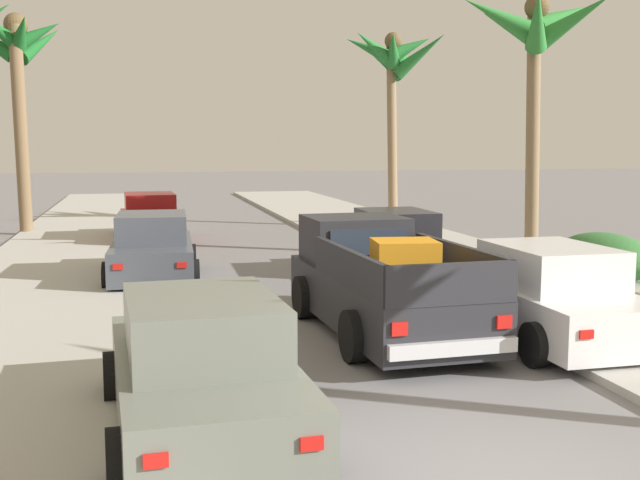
{
  "coord_description": "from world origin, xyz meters",
  "views": [
    {
      "loc": [
        -3.25,
        -6.22,
        3.11
      ],
      "look_at": [
        0.25,
        8.72,
        1.2
      ],
      "focal_mm": 43.6,
      "sensor_mm": 36.0,
      "label": 1
    }
  ],
  "objects_px": {
    "palm_tree_right_mid": "(535,41)",
    "car_right_mid": "(202,371)",
    "palm_tree_left_back": "(392,64)",
    "car_left_mid": "(152,249)",
    "palm_tree_left_mid": "(16,60)",
    "pickup_truck": "(381,284)",
    "car_left_near": "(150,219)",
    "car_right_near": "(547,297)",
    "hedge_bush": "(604,257)",
    "car_left_far": "(395,245)"
  },
  "relations": [
    {
      "from": "palm_tree_left_mid",
      "to": "palm_tree_right_mid",
      "type": "height_order",
      "value": "palm_tree_left_mid"
    },
    {
      "from": "car_left_near",
      "to": "car_right_near",
      "type": "relative_size",
      "value": 1.01
    },
    {
      "from": "palm_tree_right_mid",
      "to": "palm_tree_left_back",
      "type": "xyz_separation_m",
      "value": [
        -1.11,
        8.54,
        0.2
      ]
    },
    {
      "from": "car_left_near",
      "to": "car_left_far",
      "type": "bearing_deg",
      "value": -54.61
    },
    {
      "from": "palm_tree_left_back",
      "to": "car_left_near",
      "type": "bearing_deg",
      "value": -165.7
    },
    {
      "from": "car_right_mid",
      "to": "palm_tree_right_mid",
      "type": "height_order",
      "value": "palm_tree_right_mid"
    },
    {
      "from": "car_left_far",
      "to": "hedge_bush",
      "type": "xyz_separation_m",
      "value": [
        4.33,
        -1.99,
        -0.16
      ]
    },
    {
      "from": "pickup_truck",
      "to": "car_right_mid",
      "type": "height_order",
      "value": "pickup_truck"
    },
    {
      "from": "car_left_mid",
      "to": "palm_tree_left_back",
      "type": "relative_size",
      "value": 0.6
    },
    {
      "from": "palm_tree_left_back",
      "to": "palm_tree_left_mid",
      "type": "bearing_deg",
      "value": 178.61
    },
    {
      "from": "palm_tree_left_mid",
      "to": "palm_tree_right_mid",
      "type": "bearing_deg",
      "value": -32.09
    },
    {
      "from": "car_left_near",
      "to": "palm_tree_left_back",
      "type": "xyz_separation_m",
      "value": [
        8.84,
        2.25,
        5.28
      ]
    },
    {
      "from": "car_left_near",
      "to": "palm_tree_left_mid",
      "type": "bearing_deg",
      "value": 148.37
    },
    {
      "from": "car_right_near",
      "to": "car_right_mid",
      "type": "distance_m",
      "value": 6.3
    },
    {
      "from": "car_left_mid",
      "to": "palm_tree_left_back",
      "type": "bearing_deg",
      "value": 47.26
    },
    {
      "from": "car_left_near",
      "to": "car_right_near",
      "type": "height_order",
      "value": "same"
    },
    {
      "from": "car_left_mid",
      "to": "palm_tree_left_mid",
      "type": "relative_size",
      "value": 0.58
    },
    {
      "from": "car_left_near",
      "to": "car_left_mid",
      "type": "bearing_deg",
      "value": -90.46
    },
    {
      "from": "car_right_mid",
      "to": "palm_tree_right_mid",
      "type": "bearing_deg",
      "value": 48.68
    },
    {
      "from": "car_left_far",
      "to": "palm_tree_right_mid",
      "type": "xyz_separation_m",
      "value": [
        4.36,
        1.59,
        5.07
      ]
    },
    {
      "from": "car_left_mid",
      "to": "palm_tree_left_mid",
      "type": "bearing_deg",
      "value": 112.46
    },
    {
      "from": "pickup_truck",
      "to": "car_right_mid",
      "type": "xyz_separation_m",
      "value": [
        -3.25,
        -4.0,
        -0.08
      ]
    },
    {
      "from": "palm_tree_left_mid",
      "to": "hedge_bush",
      "type": "height_order",
      "value": "palm_tree_left_mid"
    },
    {
      "from": "car_right_near",
      "to": "car_left_far",
      "type": "height_order",
      "value": "same"
    },
    {
      "from": "palm_tree_left_back",
      "to": "car_left_mid",
      "type": "bearing_deg",
      "value": -132.74
    },
    {
      "from": "car_left_mid",
      "to": "car_left_far",
      "type": "distance_m",
      "value": 5.68
    },
    {
      "from": "car_right_mid",
      "to": "palm_tree_right_mid",
      "type": "distance_m",
      "value": 15.52
    },
    {
      "from": "car_left_near",
      "to": "car_right_mid",
      "type": "xyz_separation_m",
      "value": [
        0.27,
        -17.31,
        0.0
      ]
    },
    {
      "from": "pickup_truck",
      "to": "palm_tree_right_mid",
      "type": "relative_size",
      "value": 0.75
    },
    {
      "from": "car_right_mid",
      "to": "palm_tree_left_back",
      "type": "distance_m",
      "value": 22.0
    },
    {
      "from": "car_left_near",
      "to": "palm_tree_left_mid",
      "type": "distance_m",
      "value": 7.12
    },
    {
      "from": "pickup_truck",
      "to": "palm_tree_left_mid",
      "type": "relative_size",
      "value": 0.71
    },
    {
      "from": "pickup_truck",
      "to": "palm_tree_left_back",
      "type": "relative_size",
      "value": 0.73
    },
    {
      "from": "car_left_mid",
      "to": "hedge_bush",
      "type": "distance_m",
      "value": 10.3
    },
    {
      "from": "car_left_mid",
      "to": "car_left_near",
      "type": "bearing_deg",
      "value": 89.54
    },
    {
      "from": "pickup_truck",
      "to": "car_left_mid",
      "type": "relative_size",
      "value": 1.22
    },
    {
      "from": "palm_tree_right_mid",
      "to": "palm_tree_left_back",
      "type": "height_order",
      "value": "palm_tree_left_back"
    },
    {
      "from": "car_left_far",
      "to": "palm_tree_left_mid",
      "type": "height_order",
      "value": "palm_tree_left_mid"
    },
    {
      "from": "palm_tree_right_mid",
      "to": "car_right_mid",
      "type": "bearing_deg",
      "value": -131.32
    },
    {
      "from": "palm_tree_left_back",
      "to": "hedge_bush",
      "type": "bearing_deg",
      "value": -84.87
    },
    {
      "from": "car_right_near",
      "to": "hedge_bush",
      "type": "xyz_separation_m",
      "value": [
        4.03,
        4.6,
        -0.16
      ]
    },
    {
      "from": "car_left_near",
      "to": "car_right_mid",
      "type": "distance_m",
      "value": 17.31
    },
    {
      "from": "car_left_mid",
      "to": "palm_tree_left_back",
      "type": "distance_m",
      "value": 14.14
    },
    {
      "from": "pickup_truck",
      "to": "palm_tree_left_mid",
      "type": "distance_m",
      "value": 18.36
    },
    {
      "from": "car_left_mid",
      "to": "car_right_mid",
      "type": "height_order",
      "value": "same"
    },
    {
      "from": "car_left_mid",
      "to": "car_left_far",
      "type": "height_order",
      "value": "same"
    },
    {
      "from": "palm_tree_left_mid",
      "to": "hedge_bush",
      "type": "distance_m",
      "value": 19.55
    },
    {
      "from": "car_left_far",
      "to": "palm_tree_left_mid",
      "type": "xyz_separation_m",
      "value": [
        -9.77,
        10.45,
        5.16
      ]
    },
    {
      "from": "car_left_mid",
      "to": "palm_tree_left_mid",
      "type": "height_order",
      "value": "palm_tree_left_mid"
    },
    {
      "from": "palm_tree_left_mid",
      "to": "car_left_mid",
      "type": "bearing_deg",
      "value": -67.54
    }
  ]
}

